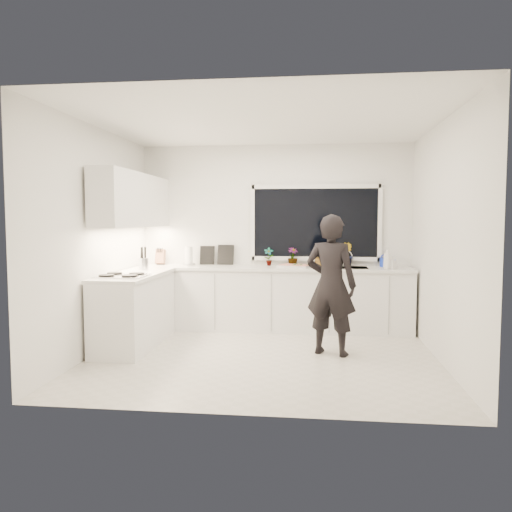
# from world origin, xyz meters

# --- Properties ---
(floor) EXTENTS (4.00, 3.50, 0.02)m
(floor) POSITION_xyz_m (0.00, 0.00, -0.01)
(floor) COLOR beige
(floor) RESTS_ON ground
(wall_back) EXTENTS (4.00, 0.02, 2.70)m
(wall_back) POSITION_xyz_m (0.00, 1.76, 1.35)
(wall_back) COLOR white
(wall_back) RESTS_ON ground
(wall_left) EXTENTS (0.02, 3.50, 2.70)m
(wall_left) POSITION_xyz_m (-2.01, 0.00, 1.35)
(wall_left) COLOR white
(wall_left) RESTS_ON ground
(wall_right) EXTENTS (0.02, 3.50, 2.70)m
(wall_right) POSITION_xyz_m (2.01, 0.00, 1.35)
(wall_right) COLOR white
(wall_right) RESTS_ON ground
(ceiling) EXTENTS (4.00, 3.50, 0.02)m
(ceiling) POSITION_xyz_m (0.00, 0.00, 2.71)
(ceiling) COLOR white
(ceiling) RESTS_ON wall_back
(window) EXTENTS (1.80, 0.02, 1.00)m
(window) POSITION_xyz_m (0.60, 1.73, 1.55)
(window) COLOR black
(window) RESTS_ON wall_back
(base_cabinets_back) EXTENTS (3.92, 0.58, 0.88)m
(base_cabinets_back) POSITION_xyz_m (0.00, 1.45, 0.44)
(base_cabinets_back) COLOR white
(base_cabinets_back) RESTS_ON floor
(base_cabinets_left) EXTENTS (0.58, 1.60, 0.88)m
(base_cabinets_left) POSITION_xyz_m (-1.67, 0.35, 0.44)
(base_cabinets_left) COLOR white
(base_cabinets_left) RESTS_ON floor
(countertop_back) EXTENTS (3.94, 0.62, 0.04)m
(countertop_back) POSITION_xyz_m (0.00, 1.44, 0.90)
(countertop_back) COLOR silver
(countertop_back) RESTS_ON base_cabinets_back
(countertop_left) EXTENTS (0.62, 1.60, 0.04)m
(countertop_left) POSITION_xyz_m (-1.67, 0.35, 0.90)
(countertop_left) COLOR silver
(countertop_left) RESTS_ON base_cabinets_left
(upper_cabinets) EXTENTS (0.34, 2.10, 0.70)m
(upper_cabinets) POSITION_xyz_m (-1.79, 0.70, 1.85)
(upper_cabinets) COLOR white
(upper_cabinets) RESTS_ON wall_left
(sink) EXTENTS (0.58, 0.42, 0.14)m
(sink) POSITION_xyz_m (1.05, 1.45, 0.87)
(sink) COLOR silver
(sink) RESTS_ON countertop_back
(faucet) EXTENTS (0.03, 0.03, 0.22)m
(faucet) POSITION_xyz_m (1.05, 1.65, 1.03)
(faucet) COLOR silver
(faucet) RESTS_ON countertop_back
(stovetop) EXTENTS (0.56, 0.48, 0.03)m
(stovetop) POSITION_xyz_m (-1.69, -0.00, 0.94)
(stovetop) COLOR black
(stovetop) RESTS_ON countertop_left
(person) EXTENTS (0.70, 0.58, 1.66)m
(person) POSITION_xyz_m (0.79, 0.21, 0.83)
(person) COLOR black
(person) RESTS_ON floor
(pizza_tray) EXTENTS (0.54, 0.47, 0.03)m
(pizza_tray) POSITION_xyz_m (0.33, 1.42, 0.94)
(pizza_tray) COLOR silver
(pizza_tray) RESTS_ON countertop_back
(pizza) EXTENTS (0.49, 0.42, 0.01)m
(pizza) POSITION_xyz_m (0.33, 1.42, 0.95)
(pizza) COLOR red
(pizza) RESTS_ON pizza_tray
(watering_can) EXTENTS (0.15, 0.15, 0.13)m
(watering_can) POSITION_xyz_m (1.59, 1.61, 0.98)
(watering_can) COLOR #1431C3
(watering_can) RESTS_ON countertop_back
(paper_towel_roll) EXTENTS (0.14, 0.14, 0.26)m
(paper_towel_roll) POSITION_xyz_m (-1.27, 1.55, 1.05)
(paper_towel_roll) COLOR white
(paper_towel_roll) RESTS_ON countertop_back
(knife_block) EXTENTS (0.14, 0.11, 0.22)m
(knife_block) POSITION_xyz_m (-1.72, 1.59, 1.03)
(knife_block) COLOR olive
(knife_block) RESTS_ON countertop_back
(utensil_crock) EXTENTS (0.14, 0.14, 0.16)m
(utensil_crock) POSITION_xyz_m (-1.70, 0.80, 1.00)
(utensil_crock) COLOR #ABACB0
(utensil_crock) RESTS_ON countertop_left
(picture_frame_large) EXTENTS (0.22, 0.03, 0.28)m
(picture_frame_large) POSITION_xyz_m (-1.02, 1.69, 1.06)
(picture_frame_large) COLOR black
(picture_frame_large) RESTS_ON countertop_back
(picture_frame_small) EXTENTS (0.25, 0.05, 0.30)m
(picture_frame_small) POSITION_xyz_m (-0.74, 1.69, 1.07)
(picture_frame_small) COLOR black
(picture_frame_small) RESTS_ON countertop_back
(herb_plants) EXTENTS (1.33, 0.28, 0.34)m
(herb_plants) POSITION_xyz_m (0.65, 1.61, 1.07)
(herb_plants) COLOR #26662D
(herb_plants) RESTS_ON countertop_back
(soap_bottles) EXTENTS (0.20, 0.15, 0.30)m
(soap_bottles) POSITION_xyz_m (1.60, 1.30, 1.06)
(soap_bottles) COLOR #D8BF66
(soap_bottles) RESTS_ON countertop_back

